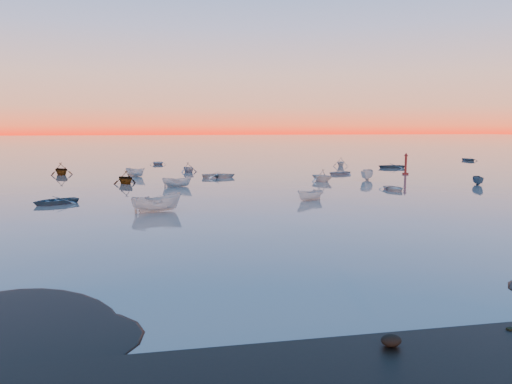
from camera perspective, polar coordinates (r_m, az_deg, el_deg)
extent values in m
plane|color=#6B6059|center=(118.68, -8.56, 3.98)|extent=(600.00, 600.00, 0.00)
imported|color=silver|center=(42.95, -11.27, -2.23)|extent=(2.75, 4.61, 1.49)
imported|color=silver|center=(65.91, 7.53, 1.21)|extent=(3.82, 3.18, 1.23)
cylinder|color=#440F0E|center=(78.37, 16.70, 2.00)|extent=(0.95, 0.95, 0.32)
cylinder|color=#440F0E|center=(78.26, 16.74, 2.96)|extent=(0.34, 0.34, 2.74)
cone|color=#440F0E|center=(78.16, 16.78, 4.15)|extent=(0.63, 0.63, 0.53)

